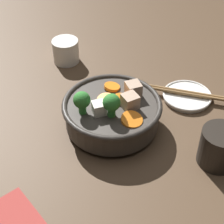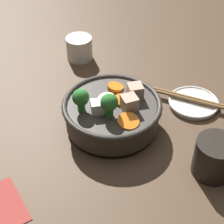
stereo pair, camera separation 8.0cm
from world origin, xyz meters
TOP-DOWN VIEW (x-y plane):
  - ground_plane at (0.00, 0.00)m, footprint 3.00×3.00m
  - stirfry_bowl at (0.00, -0.00)m, footprint 0.21×0.21m
  - side_saucer at (0.06, 0.20)m, footprint 0.12×0.12m
  - tea_cup at (-0.27, 0.10)m, footprint 0.07×0.07m
  - dark_mug at (0.22, 0.07)m, footprint 0.10×0.08m
  - napkin at (0.04, -0.29)m, footprint 0.12×0.09m
  - chopsticks_pair at (0.06, 0.20)m, footprint 0.19×0.12m

SIDE VIEW (x-z plane):
  - ground_plane at x=0.00m, z-range 0.00..0.00m
  - napkin at x=0.04m, z-range 0.00..0.00m
  - side_saucer at x=0.06m, z-range 0.00..0.01m
  - chopsticks_pair at x=0.06m, z-range 0.01..0.02m
  - tea_cup at x=-0.27m, z-range 0.00..0.06m
  - dark_mug at x=0.22m, z-range 0.00..0.08m
  - stirfry_bowl at x=0.00m, z-range -0.01..0.10m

